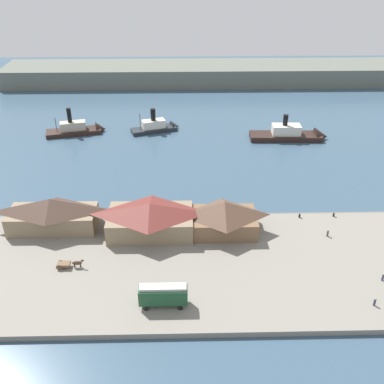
# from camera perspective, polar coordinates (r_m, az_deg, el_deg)

# --- Properties ---
(ground_plane) EXTENTS (320.00, 320.00, 0.00)m
(ground_plane) POSITION_cam_1_polar(r_m,az_deg,el_deg) (108.92, 4.01, -2.32)
(ground_plane) COLOR #385166
(quay_promenade) EXTENTS (110.00, 36.00, 1.20)m
(quay_promenade) POSITION_cam_1_polar(r_m,az_deg,el_deg) (90.90, 5.18, -9.51)
(quay_promenade) COLOR gray
(quay_promenade) RESTS_ON ground
(seawall_edge) EXTENTS (110.00, 0.80, 1.00)m
(seawall_edge) POSITION_cam_1_polar(r_m,az_deg,el_deg) (105.65, 4.18, -3.15)
(seawall_edge) COLOR #666159
(seawall_edge) RESTS_ON ground
(ferry_shed_customs_shed) EXTENTS (19.77, 8.43, 7.67)m
(ferry_shed_customs_shed) POSITION_cam_1_polar(r_m,az_deg,el_deg) (102.85, -17.75, -2.67)
(ferry_shed_customs_shed) COLOR #847056
(ferry_shed_customs_shed) RESTS_ON quay_promenade
(ferry_shed_central_terminal) EXTENTS (19.03, 11.18, 7.26)m
(ferry_shed_central_terminal) POSITION_cam_1_polar(r_m,az_deg,el_deg) (97.34, -5.45, -3.35)
(ferry_shed_central_terminal) COLOR #847056
(ferry_shed_central_terminal) RESTS_ON quay_promenade
(ferry_shed_east_terminal) EXTENTS (14.63, 10.03, 7.51)m
(ferry_shed_east_terminal) POSITION_cam_1_polar(r_m,az_deg,el_deg) (97.42, 4.18, -3.16)
(ferry_shed_east_terminal) COLOR brown
(ferry_shed_east_terminal) RESTS_ON quay_promenade
(street_tram) EXTENTS (8.65, 2.69, 4.53)m
(street_tram) POSITION_cam_1_polar(r_m,az_deg,el_deg) (79.84, -3.77, -13.13)
(street_tram) COLOR #1E4C2D
(street_tram) RESTS_ON quay_promenade
(horse_cart) EXTENTS (5.49, 1.67, 1.87)m
(horse_cart) POSITION_cam_1_polar(r_m,az_deg,el_deg) (91.97, -15.73, -8.97)
(horse_cart) COLOR brown
(horse_cart) RESTS_ON quay_promenade
(pedestrian_near_east_shed) EXTENTS (0.41, 0.41, 1.66)m
(pedestrian_near_east_shed) POSITION_cam_1_polar(r_m,az_deg,el_deg) (101.62, 17.23, -5.15)
(pedestrian_near_east_shed) COLOR #4C3D33
(pedestrian_near_east_shed) RESTS_ON quay_promenade
(pedestrian_near_cart) EXTENTS (0.41, 0.41, 1.64)m
(pedestrian_near_cart) POSITION_cam_1_polar(r_m,az_deg,el_deg) (93.35, 23.58, -10.13)
(pedestrian_near_cart) COLOR #33384C
(pedestrian_near_cart) RESTS_ON quay_promenade
(pedestrian_walking_east) EXTENTS (0.41, 0.41, 1.64)m
(pedestrian_walking_east) POSITION_cam_1_polar(r_m,az_deg,el_deg) (87.34, 22.67, -13.09)
(pedestrian_walking_east) COLOR #33384C
(pedestrian_walking_east) RESTS_ON quay_promenade
(mooring_post_center_east) EXTENTS (0.44, 0.44, 0.90)m
(mooring_post_center_east) POSITION_cam_1_polar(r_m,az_deg,el_deg) (109.09, 17.95, -2.83)
(mooring_post_center_east) COLOR black
(mooring_post_center_east) RESTS_ON quay_promenade
(mooring_post_west) EXTENTS (0.44, 0.44, 0.90)m
(mooring_post_west) POSITION_cam_1_polar(r_m,az_deg,el_deg) (106.49, 13.82, -3.02)
(mooring_post_west) COLOR black
(mooring_post_west) RESTS_ON quay_promenade
(ferry_near_quay) EXTENTS (20.61, 9.92, 11.10)m
(ferry_near_quay) POSITION_cam_1_polar(r_m,az_deg,el_deg) (156.34, -14.27, 7.93)
(ferry_near_quay) COLOR black
(ferry_near_quay) RESTS_ON ground
(ferry_mid_harbor) EXTENTS (17.48, 9.65, 9.70)m
(ferry_mid_harbor) POSITION_cam_1_polar(r_m,az_deg,el_deg) (154.00, -4.37, 8.50)
(ferry_mid_harbor) COLOR #23282D
(ferry_mid_harbor) RESTS_ON ground
(ferry_approaching_west) EXTENTS (25.91, 7.21, 10.53)m
(ferry_approaching_west) POSITION_cam_1_polar(r_m,az_deg,el_deg) (150.85, 13.25, 7.27)
(ferry_approaching_west) COLOR black
(ferry_approaching_west) RESTS_ON ground
(far_headland) EXTENTS (180.00, 24.00, 8.00)m
(far_headland) POSITION_cam_1_polar(r_m,az_deg,el_deg) (208.77, 1.45, 15.17)
(far_headland) COLOR #60665B
(far_headland) RESTS_ON ground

